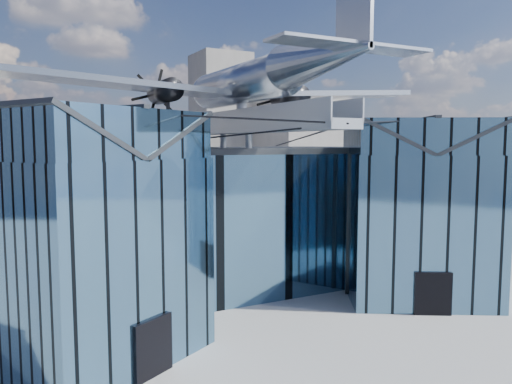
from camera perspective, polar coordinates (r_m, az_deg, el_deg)
name	(u,v)px	position (r m, az deg, el deg)	size (l,w,h in m)	color
ground_plane	(271,315)	(30.72, 1.77, -13.82)	(120.00, 120.00, 0.00)	gray
museum	(230,211)	(34.48, -2.93, -2.20)	(32.88, 24.50, 17.60)	teal
bg_towers	(114,145)	(77.35, -15.90, 5.23)	(77.00, 24.50, 26.00)	gray
tree_side_e	(380,212)	(51.35, 14.03, -2.27)	(3.43, 3.43, 4.92)	black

